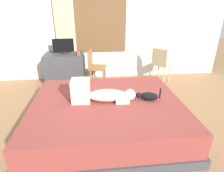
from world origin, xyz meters
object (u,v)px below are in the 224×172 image
chair_spare (161,63)px  tv_monitor (63,46)px  cat (148,96)px  cup (78,53)px  desk (65,69)px  person_lying (100,94)px  chair_by_desk (95,65)px  bed (107,115)px

chair_spare → tv_monitor: bearing=175.1°
cat → chair_spare: size_ratio=0.41×
cup → chair_spare: chair_spare is taller
cat → desk: bearing=126.2°
person_lying → chair_spare: (1.55, 1.74, -0.09)m
desk → chair_by_desk: size_ratio=1.05×
person_lying → chair_by_desk: 1.69m
desk → person_lying: bearing=-68.4°
tv_monitor → chair_by_desk: size_ratio=0.56×
person_lying → cup: (-0.41, 1.77, 0.19)m
bed → chair_by_desk: size_ratio=2.62×
bed → chair_by_desk: chair_by_desk is taller
chair_spare → person_lying: bearing=-131.8°
person_lying → desk: size_ratio=1.04×
bed → tv_monitor: tv_monitor is taller
cat → chair_spare: bearing=64.8°
person_lying → chair_spare: 2.33m
cat → bed: bearing=175.5°
chair_spare → bed: bearing=-129.7°
person_lying → tv_monitor: (-0.75, 1.93, 0.32)m
tv_monitor → chair_spare: bearing=-4.9°
tv_monitor → chair_spare: 2.35m
chair_by_desk → chair_spare: size_ratio=1.00×
cat → tv_monitor: bearing=126.0°
desk → chair_spare: size_ratio=1.05×
desk → chair_by_desk: chair_by_desk is taller
chair_by_desk → chair_spare: bearing=1.7°
bed → desk: 2.14m
cat → cup: size_ratio=3.78×
person_lying → bed: bearing=-13.3°
tv_monitor → cup: size_ratio=5.20×
cup → chair_by_desk: bearing=-13.1°
cat → chair_spare: (0.85, 1.81, -0.04)m
cup → bed: bearing=-74.4°
person_lying → chair_by_desk: bearing=91.8°
desk → tv_monitor: size_ratio=1.87×
person_lying → tv_monitor: bearing=111.3°
cup → chair_by_desk: size_ratio=0.11×
cup → chair_by_desk: 0.46m
bed → chair_spare: chair_spare is taller
bed → cup: bearing=105.6°
cat → tv_monitor: (-1.45, 2.00, 0.37)m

